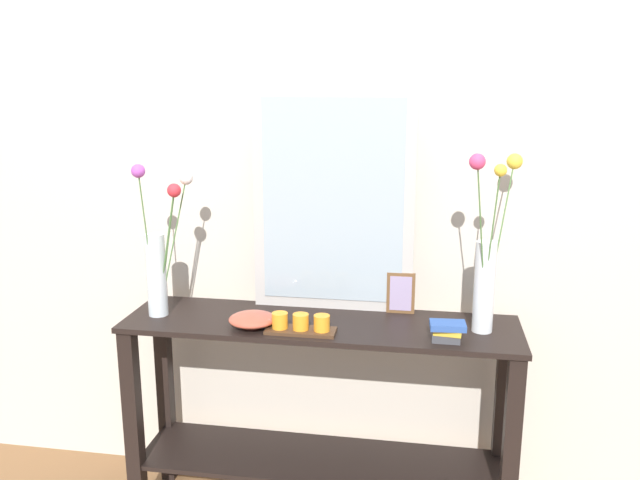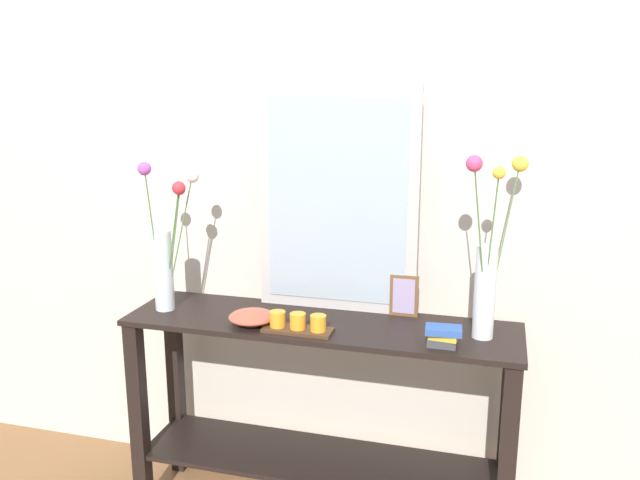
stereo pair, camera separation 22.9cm
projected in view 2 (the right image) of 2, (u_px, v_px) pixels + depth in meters
wall_back at (341, 162)px, 2.53m from camera, size 6.40×0.08×2.70m
console_table at (320, 399)px, 2.44m from camera, size 1.43×0.38×0.80m
mirror_leaning at (337, 201)px, 2.41m from camera, size 0.61×0.03×0.84m
tall_vase_left at (165, 253)px, 2.44m from camera, size 0.18×0.15×0.57m
vase_right at (488, 269)px, 2.17m from camera, size 0.20×0.28×0.63m
candle_tray at (298, 324)px, 2.26m from camera, size 0.24×0.09×0.07m
picture_frame_small at (404, 296)px, 2.41m from camera, size 0.10×0.01×0.16m
decorative_bowl at (252, 317)px, 2.34m from camera, size 0.17×0.17×0.05m
book_stack at (443, 336)px, 2.14m from camera, size 0.12×0.09×0.07m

